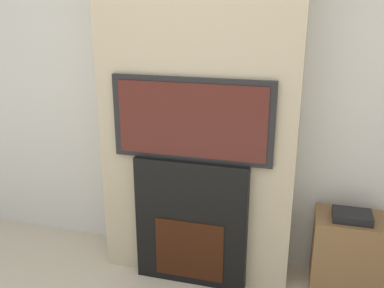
# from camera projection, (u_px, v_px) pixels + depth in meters

# --- Properties ---
(wall_back) EXTENTS (6.00, 0.06, 2.70)m
(wall_back) POSITION_uv_depth(u_px,v_px,m) (207.00, 73.00, 2.86)
(wall_back) COLOR silver
(wall_back) RESTS_ON ground_plane
(chimney_breast) EXTENTS (1.26, 0.35, 2.70)m
(chimney_breast) POSITION_uv_depth(u_px,v_px,m) (199.00, 78.00, 2.68)
(chimney_breast) COLOR #BCAD8E
(chimney_breast) RESTS_ON ground_plane
(fireplace) EXTENTS (0.74, 0.15, 0.87)m
(fireplace) POSITION_uv_depth(u_px,v_px,m) (192.00, 222.00, 2.81)
(fireplace) COLOR black
(fireplace) RESTS_ON ground_plane
(television) EXTENTS (1.00, 0.07, 0.52)m
(television) POSITION_uv_depth(u_px,v_px,m) (192.00, 120.00, 2.59)
(television) COLOR black
(television) RESTS_ON fireplace
(media_stand) EXTENTS (0.43, 0.31, 0.57)m
(media_stand) POSITION_uv_depth(u_px,v_px,m) (347.00, 252.00, 2.76)
(media_stand) COLOR brown
(media_stand) RESTS_ON ground_plane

